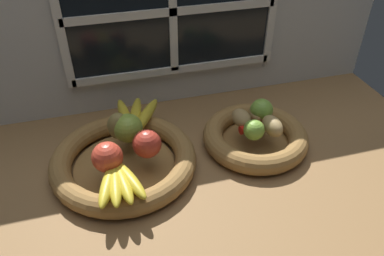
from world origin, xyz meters
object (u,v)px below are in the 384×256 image
at_px(apple_green_back, 128,128).
at_px(banana_bunch_back, 135,117).
at_px(apple_red_front, 107,157).
at_px(banana_bunch_front, 119,181).
at_px(pear_brown, 119,126).
at_px(potato_small, 272,126).
at_px(fruit_bowl_right, 255,137).
at_px(potato_back, 257,113).
at_px(lime_near, 254,130).
at_px(chili_pepper, 260,125).
at_px(lime_far, 262,110).
at_px(apple_red_right, 147,144).
at_px(fruit_bowl_left, 124,160).
at_px(potato_oblong, 241,118).

height_order(apple_green_back, banana_bunch_back, apple_green_back).
distance_m(apple_red_front, banana_bunch_front, 0.07).
height_order(pear_brown, potato_small, pear_brown).
bearing_deg(apple_green_back, apple_red_front, -122.28).
relative_size(fruit_bowl_right, potato_back, 4.19).
xyz_separation_m(potato_back, lime_near, (-0.05, -0.08, 0.01)).
bearing_deg(chili_pepper, lime_far, 55.20).
height_order(apple_red_right, potato_back, apple_red_right).
bearing_deg(banana_bunch_front, apple_red_front, 104.59).
bearing_deg(apple_green_back, fruit_bowl_left, -117.74).
distance_m(fruit_bowl_right, apple_red_right, 0.32).
xyz_separation_m(apple_red_right, chili_pepper, (0.32, 0.03, -0.03)).
distance_m(banana_bunch_front, potato_small, 0.44).
relative_size(banana_bunch_front, potato_back, 2.34).
bearing_deg(fruit_bowl_right, potato_oblong, 142.13).
bearing_deg(banana_bunch_front, apple_red_right, 47.24).
bearing_deg(potato_back, fruit_bowl_right, -114.44).
relative_size(apple_red_front, potato_back, 1.07).
height_order(fruit_bowl_left, potato_oblong, potato_oblong).
height_order(pear_brown, chili_pepper, pear_brown).
bearing_deg(apple_green_back, pear_brown, 148.29).
relative_size(banana_bunch_back, lime_near, 3.50).
bearing_deg(apple_red_front, lime_near, 2.49).
xyz_separation_m(apple_green_back, banana_bunch_back, (0.03, 0.08, -0.02)).
bearing_deg(potato_oblong, lime_near, -81.35).
bearing_deg(lime_far, apple_green_back, 178.86).
height_order(lime_near, chili_pepper, lime_near).
height_order(pear_brown, potato_oblong, pear_brown).
height_order(fruit_bowl_left, apple_green_back, apple_green_back).
bearing_deg(fruit_bowl_left, banana_bunch_front, -100.70).
bearing_deg(apple_green_back, banana_bunch_front, -105.74).
distance_m(pear_brown, potato_back, 0.40).
distance_m(apple_red_front, potato_back, 0.45).
relative_size(apple_red_right, potato_small, 0.95).
relative_size(pear_brown, banana_bunch_back, 0.40).
distance_m(apple_red_front, lime_near, 0.39).
relative_size(apple_green_back, lime_near, 1.36).
bearing_deg(banana_bunch_front, apple_green_back, 74.26).
relative_size(apple_red_right, chili_pepper, 0.60).
distance_m(apple_red_front, potato_oblong, 0.39).
relative_size(fruit_bowl_right, apple_green_back, 3.84).
height_order(apple_red_front, potato_small, apple_red_front).
bearing_deg(lime_near, potato_back, 61.02).
distance_m(apple_red_right, banana_bunch_front, 0.13).
height_order(fruit_bowl_left, lime_near, lime_near).
height_order(apple_red_right, potato_oblong, apple_red_right).
bearing_deg(apple_red_right, fruit_bowl_left, 154.35).
distance_m(apple_red_right, lime_far, 0.35).
distance_m(fruit_bowl_right, potato_oblong, 0.07).
bearing_deg(banana_bunch_back, lime_near, -28.90).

